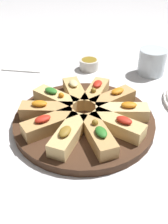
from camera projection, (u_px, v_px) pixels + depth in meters
ground_plane at (84, 124)px, 0.60m from camera, size 3.00×3.00×0.00m
serving_board at (84, 121)px, 0.60m from camera, size 0.32×0.32×0.02m
focaccia_slice_0 at (113, 100)px, 0.62m from camera, size 0.12×0.09×0.04m
focaccia_slice_1 at (96, 93)px, 0.65m from camera, size 0.09×0.12×0.04m
focaccia_slice_2 at (75, 93)px, 0.65m from camera, size 0.05×0.12×0.04m
focaccia_slice_3 at (56, 99)px, 0.62m from camera, size 0.11×0.11×0.04m
focaccia_slice_4 at (46, 111)px, 0.59m from camera, size 0.12×0.06×0.04m
focaccia_slice_5 at (50, 124)px, 0.55m from camera, size 0.12×0.08×0.04m
focaccia_slice_6 at (68, 135)px, 0.52m from camera, size 0.09×0.12×0.04m
focaccia_slice_7 at (98, 135)px, 0.52m from camera, size 0.06×0.12×0.04m
focaccia_slice_8 at (117, 125)px, 0.54m from camera, size 0.11×0.11×0.04m
focaccia_slice_9 at (122, 112)px, 0.58m from camera, size 0.12×0.05×0.04m
water_glass at (152, 62)px, 0.79m from camera, size 0.08×0.08×0.08m
napkin_stack at (26, 63)px, 0.86m from camera, size 0.15×0.14×0.01m
dipping_bowl at (89, 64)px, 0.82m from camera, size 0.06×0.06×0.03m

